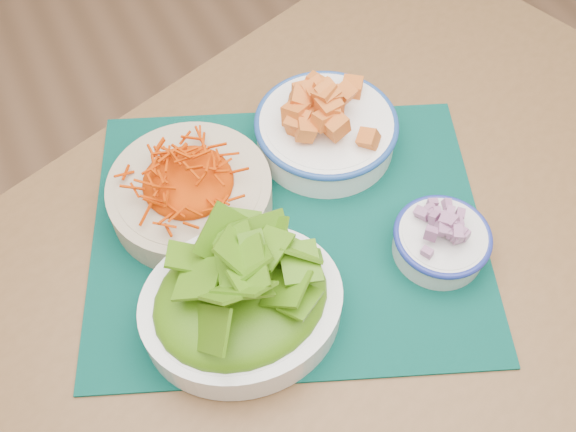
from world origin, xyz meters
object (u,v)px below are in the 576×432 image
object	(u,v)px
squash_bowl	(326,122)
lettuce_bowl	(241,297)
table	(343,269)
carrot_bowl	(189,187)
placemat	(288,229)
onion_bowl	(442,238)

from	to	relation	value
squash_bowl	lettuce_bowl	xyz separation A→B (m)	(-0.22, -0.20, 0.01)
table	carrot_bowl	world-z (taller)	carrot_bowl
placemat	carrot_bowl	size ratio (longest dim) A/B	1.83
placemat	squash_bowl	size ratio (longest dim) A/B	1.97
table	squash_bowl	world-z (taller)	squash_bowl
table	carrot_bowl	distance (m)	0.26
carrot_bowl	squash_bowl	xyz separation A→B (m)	(0.22, 0.02, 0.01)
carrot_bowl	squash_bowl	distance (m)	0.22
carrot_bowl	onion_bowl	xyz separation A→B (m)	(0.26, -0.21, -0.01)
table	onion_bowl	xyz separation A→B (m)	(0.09, -0.08, 0.14)
carrot_bowl	onion_bowl	distance (m)	0.34
squash_bowl	onion_bowl	bearing A→B (deg)	-78.40
squash_bowl	lettuce_bowl	world-z (taller)	lettuce_bowl
lettuce_bowl	placemat	bearing A→B (deg)	50.11
table	placemat	bearing A→B (deg)	131.57
carrot_bowl	placemat	bearing A→B (deg)	-42.33
placemat	table	bearing A→B (deg)	-7.20
table	placemat	xyz separation A→B (m)	(-0.07, 0.04, 0.10)
squash_bowl	placemat	bearing A→B (deg)	-136.39
carrot_bowl	lettuce_bowl	world-z (taller)	lettuce_bowl
placemat	onion_bowl	xyz separation A→B (m)	(0.16, -0.12, 0.03)
lettuce_bowl	onion_bowl	size ratio (longest dim) A/B	2.10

